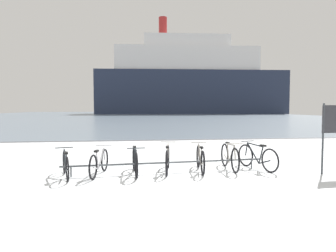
% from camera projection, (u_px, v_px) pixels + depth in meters
% --- Properties ---
extents(ground, '(80.00, 132.00, 0.08)m').
position_uv_depth(ground, '(138.00, 117.00, 60.36)').
color(ground, silver).
extents(bike_rack, '(5.66, 0.57, 0.31)m').
position_uv_depth(bike_rack, '(167.00, 163.00, 8.50)').
color(bike_rack, '#4C5156').
rests_on(bike_rack, ground).
extents(bicycle_0, '(0.58, 1.59, 0.74)m').
position_uv_depth(bicycle_0, '(66.00, 165.00, 7.90)').
color(bicycle_0, black).
rests_on(bicycle_0, ground).
extents(bicycle_1, '(0.50, 1.67, 0.75)m').
position_uv_depth(bicycle_1, '(99.00, 163.00, 8.18)').
color(bicycle_1, black).
rests_on(bicycle_1, ground).
extents(bicycle_2, '(0.46, 1.71, 0.78)m').
position_uv_depth(bicycle_2, '(135.00, 161.00, 8.28)').
color(bicycle_2, black).
rests_on(bicycle_2, ground).
extents(bicycle_3, '(0.47, 1.76, 0.80)m').
position_uv_depth(bicycle_3, '(168.00, 159.00, 8.62)').
color(bicycle_3, black).
rests_on(bicycle_3, ground).
extents(bicycle_4, '(0.46, 1.76, 0.78)m').
position_uv_depth(bicycle_4, '(200.00, 159.00, 8.69)').
color(bicycle_4, black).
rests_on(bicycle_4, ground).
extents(bicycle_5, '(0.46, 1.73, 0.82)m').
position_uv_depth(bicycle_5, '(230.00, 157.00, 8.92)').
color(bicycle_5, black).
rests_on(bicycle_5, ground).
extents(bicycle_6, '(0.64, 1.66, 0.80)m').
position_uv_depth(bicycle_6, '(257.00, 157.00, 8.95)').
color(bicycle_6, black).
rests_on(bicycle_6, ground).
extents(info_sign, '(0.55, 0.09, 1.92)m').
position_uv_depth(info_sign, '(331.00, 126.00, 8.28)').
color(info_sign, '#33383D').
rests_on(info_sign, ground).
extents(ferry_ship, '(53.20, 16.00, 27.06)m').
position_uv_depth(ferry_ship, '(189.00, 82.00, 87.62)').
color(ferry_ship, '#232D47').
rests_on(ferry_ship, ground).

